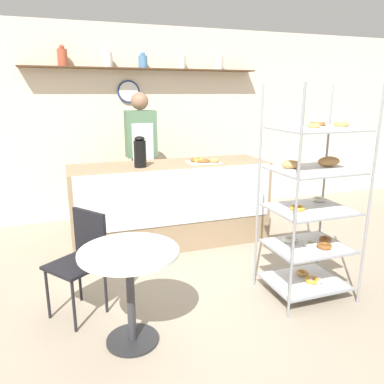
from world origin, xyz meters
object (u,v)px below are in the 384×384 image
Objects in this scene: pastry_rack at (312,206)px; coffee_carafe at (140,152)px; person_worker at (142,156)px; donut_tray_counter at (203,161)px; cafe_table at (130,274)px; cafe_chair at (82,253)px.

pastry_rack is 1.93m from coffee_carafe.
person_worker is 0.90m from donut_tray_counter.
cafe_table is at bearing -104.63° from coffee_carafe.
cafe_chair is at bearing 169.28° from pastry_rack.
cafe_chair is 1.93m from donut_tray_counter.
cafe_chair is (-0.88, -1.81, -0.47)m from person_worker.
person_worker is at bearing 117.40° from cafe_chair.
cafe_chair is at bearing 118.69° from cafe_table.
coffee_carafe is (-1.19, 1.49, 0.32)m from pastry_rack.
donut_tray_counter reaches higher than cafe_chair.
pastry_rack reaches higher than cafe_chair.
donut_tray_counter is (0.59, -0.67, 0.01)m from person_worker.
pastry_rack is at bearing 6.02° from cafe_table.
cafe_table is (-1.62, -0.17, -0.29)m from pastry_rack.
coffee_carafe is at bearing -178.79° from donut_tray_counter.
coffee_carafe is at bearing 110.49° from cafe_chair.
coffee_carafe is (0.43, 1.66, 0.60)m from cafe_table.
person_worker is 2.47× the size of cafe_table.
person_worker is at bearing 77.28° from coffee_carafe.
coffee_carafe reaches higher than donut_tray_counter.
pastry_rack is at bearing -73.68° from donut_tray_counter.
person_worker reaches higher than donut_tray_counter.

